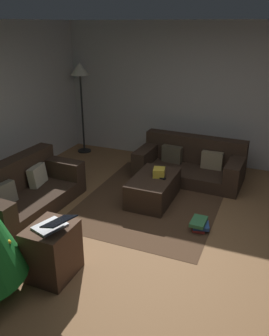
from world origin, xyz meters
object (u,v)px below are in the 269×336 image
Objects in this scene: ottoman at (153,188)px; side_table at (53,251)px; couch_right at (191,163)px; couch_left at (23,191)px; corner_lamp at (80,76)px; laptop at (53,224)px; tv_remote at (161,178)px; gift_box at (159,172)px; book_stack at (200,224)px.

ottoman is 2.09m from side_table.
couch_left is at bearing 48.46° from couch_right.
corner_lamp is at bearing -8.18° from couch_right.
laptop is (-0.02, -0.06, 0.36)m from side_table.
couch_right reaches higher than tv_remote.
side_table reaches higher than gift_box.
couch_left is at bearing 120.59° from ottoman.
couch_right reaches higher than gift_box.
laptop reaches higher than ottoman.
couch_left is 1.80× the size of ottoman.
side_table is 1.99× the size of book_stack.
laptop reaches higher than book_stack.
corner_lamp is at bearing 54.96° from book_stack.
tv_remote is 2.95m from corner_lamp.
laptop is (-2.12, 0.41, 0.20)m from gift_box.
ottoman reaches higher than book_stack.
ottoman is at bearing 93.48° from tv_remote.
corner_lamp is (1.52, 2.12, 1.37)m from ottoman.
side_table is 1.96m from book_stack.
couch_left reaches higher than tv_remote.
couch_right is 1.13m from ottoman.
corner_lamp is (0.44, 2.42, 1.31)m from couch_right.
side_table is (-1.06, -1.26, 0.02)m from couch_left.
book_stack is 3.92m from corner_lamp.
couch_left is at bearing 99.62° from book_stack.
couch_right is 1.00× the size of corner_lamp.
side_table is at bearing 139.83° from book_stack.
ottoman is 0.24m from tv_remote.
couch_left is 0.97× the size of couch_right.
side_table is 4.16m from corner_lamp.
ottoman is 2.95m from corner_lamp.
ottoman is at bearing 123.09° from couch_left.
tv_remote is at bearing 82.25° from couch_right.
book_stack is (0.43, -2.52, -0.20)m from couch_left.
tv_remote is at bearing 121.03° from couch_left.
couch_left is at bearing 50.67° from laptop.
couch_left is 2.03m from gift_box.
gift_box reaches higher than tv_remote.
book_stack is at bearing 110.58° from couch_right.
couch_left reaches higher than ottoman.
tv_remote is 0.97m from book_stack.
corner_lamp reaches higher than ottoman.
book_stack is (-1.64, -0.55, -0.18)m from couch_right.
side_table is at bearing 72.32° from laptop.
side_table is at bearing 167.37° from gift_box.
couch_right is 3.08× the size of side_table.
laptop is 2.01m from book_stack.
gift_box is (0.05, -0.07, 0.26)m from ottoman.
book_stack is (-0.54, -0.74, -0.33)m from tv_remote.
side_table is at bearing 79.33° from couch_right.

